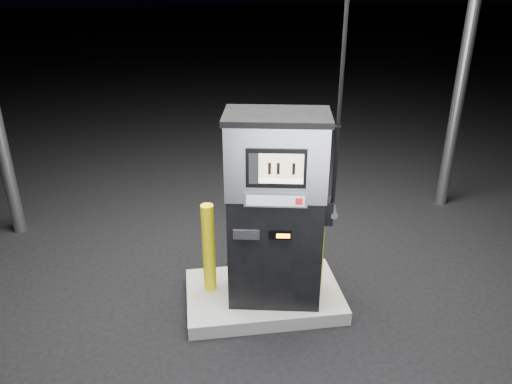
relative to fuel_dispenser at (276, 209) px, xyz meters
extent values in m
plane|color=black|center=(-0.10, 0.10, -1.14)|extent=(80.00, 80.00, 0.00)
cube|color=gray|center=(-0.10, 0.10, -1.07)|extent=(1.60, 1.00, 0.15)
cylinder|color=gray|center=(2.90, 2.10, 1.11)|extent=(0.16, 0.16, 4.50)
cube|color=black|center=(0.00, 0.00, -0.41)|extent=(0.97, 0.68, 1.17)
cube|color=#B7B7BF|center=(0.00, 0.00, 0.53)|extent=(0.99, 0.70, 0.70)
cube|color=black|center=(0.00, 0.00, 0.91)|extent=(1.04, 0.74, 0.06)
cube|color=black|center=(-0.06, -0.26, 0.53)|extent=(0.52, 0.13, 0.36)
cube|color=beige|center=(-0.02, -0.29, 0.56)|extent=(0.38, 0.08, 0.23)
cube|color=white|center=(-0.02, -0.29, 0.42)|extent=(0.38, 0.08, 0.05)
cube|color=#B7B7BF|center=(-0.06, -0.26, 0.23)|extent=(0.56, 0.13, 0.13)
cube|color=#9EA1A6|center=(-0.06, -0.28, 0.23)|extent=(0.51, 0.10, 0.10)
cube|color=#AA0B15|center=(0.14, -0.32, 0.23)|extent=(0.06, 0.02, 0.07)
cube|color=black|center=(-0.01, -0.27, -0.13)|extent=(0.21, 0.06, 0.08)
cube|color=orange|center=(0.02, -0.29, -0.13)|extent=(0.12, 0.03, 0.04)
cube|color=black|center=(-0.31, -0.21, -0.13)|extent=(0.24, 0.07, 0.09)
cube|color=black|center=(0.48, -0.09, -0.01)|extent=(0.12, 0.18, 0.23)
cylinder|color=gray|center=(0.53, -0.10, -0.01)|extent=(0.10, 0.22, 0.07)
cylinder|color=black|center=(0.51, -0.14, 1.56)|extent=(0.04, 0.04, 2.91)
cylinder|color=#FFEB0E|center=(-0.65, 0.22, -0.50)|extent=(0.16, 0.16, 0.97)
cylinder|color=#FFEB0E|center=(0.45, 0.05, -0.57)|extent=(0.13, 0.13, 0.84)
camera|label=1|loc=(-0.79, -4.16, 2.13)|focal=35.00mm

